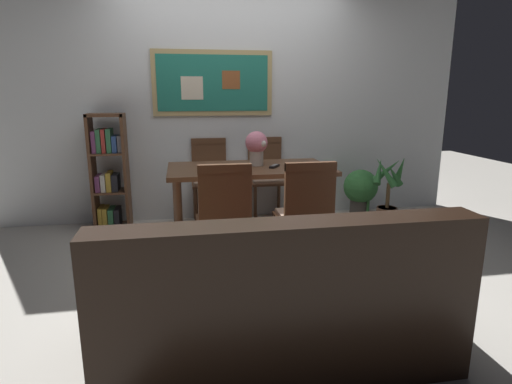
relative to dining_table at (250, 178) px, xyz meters
The scene contains 13 objects.
ground_plane 0.78m from the dining_table, 96.09° to the right, with size 12.00×12.00×0.00m, color #B7B2A8.
wall_back_with_painting 1.16m from the dining_table, 93.17° to the left, with size 5.20×0.14×2.60m.
dining_table is the anchor object (origin of this frame).
dining_chair_far_left 0.85m from the dining_table, 111.78° to the left, with size 0.40×0.41×0.91m.
dining_chair_far_right 0.84m from the dining_table, 67.81° to the left, with size 0.40×0.41×0.91m.
dining_chair_near_right 0.86m from the dining_table, 69.34° to the right, with size 0.40×0.41×0.91m.
dining_chair_near_left 0.84m from the dining_table, 112.41° to the right, with size 0.40×0.41×0.91m.
leather_couch 1.82m from the dining_table, 94.78° to the right, with size 1.80×0.84×0.84m.
bookshelf 1.52m from the dining_table, 153.17° to the left, with size 0.36×0.28×1.20m.
potted_ivy 1.51m from the dining_table, 22.56° to the left, with size 0.38×0.38×0.62m.
potted_palm 1.53m from the dining_table, ahead, with size 0.41×0.43×0.79m.
flower_vase 0.31m from the dining_table, 38.51° to the left, with size 0.21×0.21×0.32m.
tv_remote 0.26m from the dining_table, 19.02° to the right, with size 0.12×0.15×0.02m.
Camera 1 is at (-0.56, -3.29, 1.39)m, focal length 29.31 mm.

